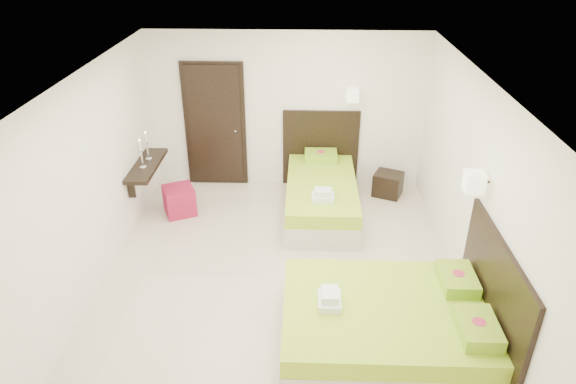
{
  "coord_description": "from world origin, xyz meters",
  "views": [
    {
      "loc": [
        0.3,
        -5.3,
        4.08
      ],
      "look_at": [
        0.1,
        0.3,
        1.1
      ],
      "focal_mm": 32.0,
      "sensor_mm": 36.0,
      "label": 1
    }
  ],
  "objects_px": {
    "nightstand": "(388,184)",
    "bed_double": "(393,324)",
    "bed_single": "(321,193)",
    "ottoman": "(179,200)"
  },
  "relations": [
    {
      "from": "nightstand",
      "to": "bed_double",
      "type": "bearing_deg",
      "value": -73.97
    },
    {
      "from": "nightstand",
      "to": "bed_single",
      "type": "bearing_deg",
      "value": -130.06
    },
    {
      "from": "bed_double",
      "to": "bed_single",
      "type": "bearing_deg",
      "value": 103.24
    },
    {
      "from": "bed_double",
      "to": "ottoman",
      "type": "xyz_separation_m",
      "value": [
        -2.9,
        2.76,
        -0.1
      ]
    },
    {
      "from": "ottoman",
      "to": "bed_double",
      "type": "bearing_deg",
      "value": -43.64
    },
    {
      "from": "bed_single",
      "to": "nightstand",
      "type": "distance_m",
      "value": 1.26
    },
    {
      "from": "nightstand",
      "to": "ottoman",
      "type": "xyz_separation_m",
      "value": [
        -3.33,
        -0.73,
        0.03
      ]
    },
    {
      "from": "nightstand",
      "to": "ottoman",
      "type": "distance_m",
      "value": 3.41
    },
    {
      "from": "bed_double",
      "to": "ottoman",
      "type": "bearing_deg",
      "value": 136.36
    },
    {
      "from": "bed_single",
      "to": "nightstand",
      "type": "bearing_deg",
      "value": 26.77
    }
  ]
}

